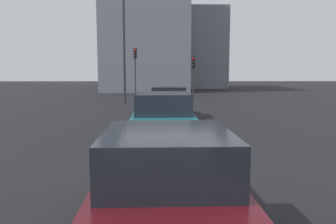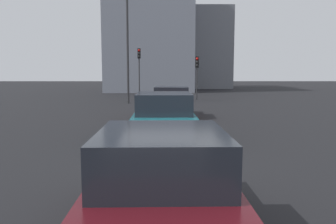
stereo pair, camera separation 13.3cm
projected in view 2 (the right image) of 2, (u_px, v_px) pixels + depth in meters
ground_plane at (170, 161)px, 8.65m from camera, size 160.00×160.00×0.20m
car_red_lead at (172, 102)px, 16.51m from camera, size 4.37×2.17×1.53m
car_teal_second at (164, 118)px, 10.61m from camera, size 4.75×2.16×1.58m
car_maroon_third at (162, 187)px, 4.30m from camera, size 4.09×2.03×1.49m
traffic_light_near_left at (139, 62)px, 30.15m from camera, size 0.33×0.30×4.41m
traffic_light_near_right at (197, 69)px, 26.97m from camera, size 0.32×0.29×3.52m
street_lamp_kerbside at (128, 40)px, 23.50m from camera, size 0.56×0.36×7.78m
building_facade_left at (207, 50)px, 49.50m from camera, size 10.07×6.18×11.27m
building_facade_center at (151, 23)px, 41.39m from camera, size 12.41×10.12×16.86m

